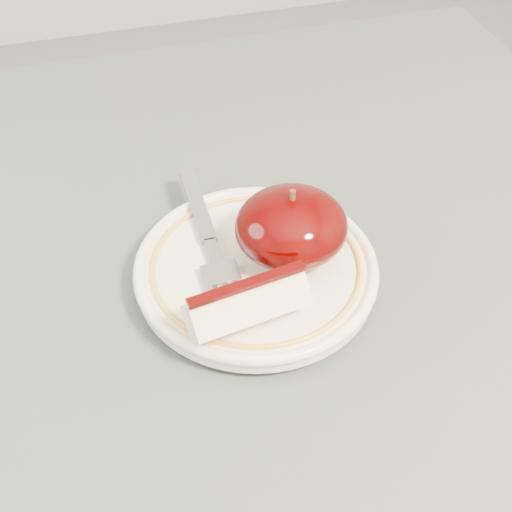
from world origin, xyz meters
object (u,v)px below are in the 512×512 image
object	(u,v)px
table	(179,452)
apple_half	(291,227)
fork	(210,242)
plate	(256,269)

from	to	relation	value
table	apple_half	size ratio (longest dim) A/B	10.77
table	apple_half	world-z (taller)	apple_half
fork	table	bearing A→B (deg)	152.80
plate	apple_half	xyz separation A→B (m)	(0.03, 0.01, 0.03)
plate	fork	xyz separation A→B (m)	(-0.03, 0.03, 0.01)
apple_half	fork	size ratio (longest dim) A/B	0.49
table	plate	size ratio (longest dim) A/B	4.95
plate	apple_half	bearing A→B (deg)	13.13
table	plate	world-z (taller)	plate
table	fork	xyz separation A→B (m)	(0.05, 0.10, 0.11)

